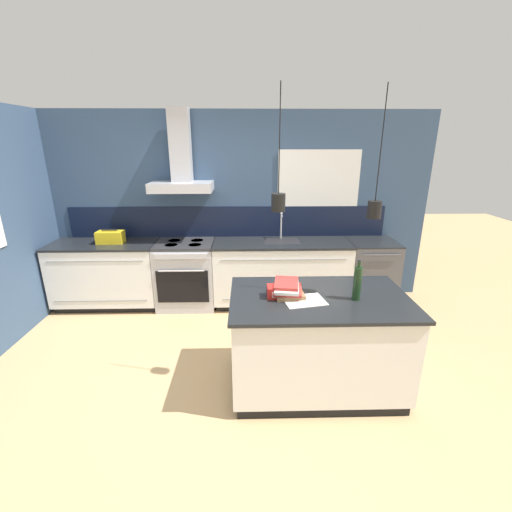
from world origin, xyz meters
The scene contains 12 objects.
ground_plane centered at (0.00, 0.00, 0.00)m, with size 16.00×16.00×0.00m, color tan.
wall_back centered at (-0.02, 2.00, 1.35)m, with size 5.60×2.20×2.60m.
counter_run_left centered at (-1.67, 1.69, 0.46)m, with size 1.41×0.64×0.91m.
counter_run_sink centered at (0.73, 1.69, 0.46)m, with size 1.87×0.64×1.28m.
oven_range centered at (-0.58, 1.69, 0.46)m, with size 0.78×0.66×0.91m.
dishwasher centered at (1.98, 1.69, 0.46)m, with size 0.64×0.65×0.91m.
kitchen_island centered at (0.90, -0.05, 0.46)m, with size 1.56×0.95×0.91m.
bottle_on_island centered at (1.19, -0.11, 1.06)m, with size 0.07×0.07×0.36m.
book_stack centered at (0.62, 0.00, 0.97)m, with size 0.28×0.35×0.12m.
red_supply_box centered at (0.53, -0.05, 0.96)m, with size 0.19×0.14×0.10m.
paper_pile centered at (0.75, -0.13, 0.91)m, with size 0.38×0.31×0.01m.
yellow_toolbox centered at (-1.56, 1.69, 0.99)m, with size 0.34×0.18×0.19m.
Camera 1 is at (0.27, -2.75, 2.18)m, focal length 24.00 mm.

